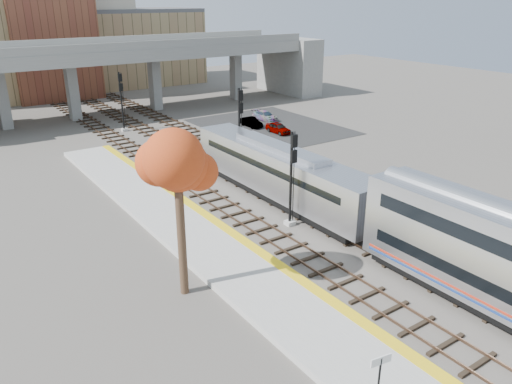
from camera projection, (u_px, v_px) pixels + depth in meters
ground at (354, 249)px, 30.76m from camera, size 160.00×160.00×0.00m
platform at (258, 282)px, 26.87m from camera, size 4.50×60.00×0.35m
yellow_strip at (286, 269)px, 27.81m from camera, size 0.70×60.00×0.01m
tracks at (253, 186)px, 40.80m from camera, size 10.70×95.00×0.25m
overpass at (139, 67)px, 65.70m from camera, size 54.00×12.00×9.50m
buildings_far at (64, 41)px, 79.52m from camera, size 43.00×21.00×20.60m
parking_lot at (270, 127)px, 59.60m from camera, size 14.00×18.00×0.04m
locomotive at (280, 172)px, 37.36m from camera, size 3.02×19.05×4.10m
signal_mast_near at (291, 182)px, 32.85m from camera, size 0.60×0.64×6.53m
signal_mast_mid at (240, 128)px, 44.53m from camera, size 0.60×0.64×7.12m
signal_mast_far at (122, 103)px, 56.45m from camera, size 0.60×0.64×6.71m
station_sign at (380, 371)px, 17.95m from camera, size 0.90×0.19×2.27m
tree at (178, 173)px, 23.86m from camera, size 3.60×3.60×9.01m
car_a at (278, 128)px, 56.47m from camera, size 1.43×3.50×1.19m
car_b at (251, 122)px, 59.22m from camera, size 1.22×3.40×1.11m
car_c at (265, 116)px, 62.38m from camera, size 1.80×3.99×1.13m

